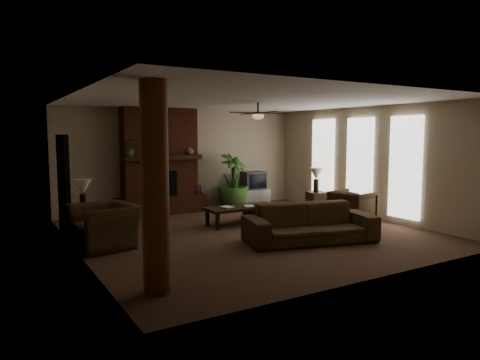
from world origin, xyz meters
TOP-DOWN VIEW (x-y plane):
  - room_shell at (0.00, 0.00)m, footprint 7.00×7.00m
  - fireplace at (-0.80, 3.22)m, footprint 2.40×0.70m
  - windows at (3.45, 0.20)m, footprint 0.08×3.65m
  - log_column at (-2.95, -2.40)m, footprint 0.36×0.36m
  - doorway at (-3.44, 1.80)m, footprint 0.10×1.00m
  - ceiling_fan at (0.40, 0.30)m, footprint 1.35×1.35m
  - sofa at (0.58, -1.30)m, footprint 2.65×1.36m
  - armchair_left at (-2.98, 0.37)m, footprint 1.00×1.34m
  - armchair_right at (2.51, -0.53)m, footprint 0.98×1.02m
  - coffee_table at (0.02, 0.82)m, footprint 1.20×0.70m
  - ottoman at (0.99, 1.04)m, footprint 0.62×0.62m
  - tv_stand at (2.01, 2.97)m, footprint 0.89×0.57m
  - tv at (1.95, 2.91)m, footprint 0.70×0.59m
  - floor_vase at (0.17, 3.15)m, footprint 0.34×0.34m
  - floor_plant at (1.16, 2.74)m, footprint 1.45×1.79m
  - side_table_left at (-3.15, 1.36)m, footprint 0.58×0.58m
  - lamp_left at (-3.15, 1.31)m, footprint 0.41×0.41m
  - side_table_right at (2.89, 1.14)m, footprint 0.61×0.61m
  - lamp_right at (2.88, 1.20)m, footprint 0.38×0.38m
  - mantel_plant at (-1.68, 2.98)m, footprint 0.40×0.44m
  - mantel_vase at (-0.04, 3.00)m, footprint 0.26×0.27m
  - book_a at (-0.21, 0.77)m, footprint 0.22×0.08m
  - book_b at (0.31, 0.73)m, footprint 0.21×0.10m

SIDE VIEW (x-z plane):
  - ottoman at x=0.99m, z-range 0.00..0.40m
  - tv_stand at x=2.01m, z-range 0.00..0.50m
  - side_table_left at x=-3.15m, z-range 0.00..0.55m
  - side_table_right at x=2.89m, z-range 0.00..0.55m
  - coffee_table at x=0.02m, z-range 0.16..0.59m
  - floor_vase at x=0.17m, z-range 0.05..0.82m
  - floor_plant at x=1.16m, z-range 0.00..0.88m
  - armchair_right at x=2.51m, z-range 0.00..0.89m
  - sofa at x=0.58m, z-range 0.00..0.99m
  - armchair_left at x=-2.98m, z-range 0.00..1.07m
  - book_a at x=-0.21m, z-range 0.43..0.72m
  - book_b at x=0.31m, z-range 0.43..0.72m
  - tv at x=1.95m, z-range 0.50..1.02m
  - lamp_left at x=-3.15m, z-range 0.68..1.33m
  - lamp_right at x=2.88m, z-range 0.68..1.33m
  - doorway at x=-3.44m, z-range 0.00..2.10m
  - fireplace at x=-0.80m, z-range -0.24..2.56m
  - windows at x=3.45m, z-range 0.17..2.53m
  - log_column at x=-2.95m, z-range 0.00..2.80m
  - room_shell at x=0.00m, z-range -2.10..4.90m
  - mantel_vase at x=-0.04m, z-range 1.56..1.78m
  - mantel_plant at x=-1.68m, z-range 1.56..1.89m
  - ceiling_fan at x=0.40m, z-range 2.34..2.72m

